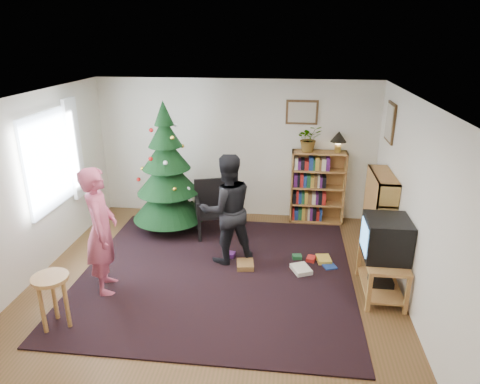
# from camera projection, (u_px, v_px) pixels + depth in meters

# --- Properties ---
(floor) EXTENTS (5.00, 5.00, 0.00)m
(floor) POSITION_uv_depth(u_px,v_px,m) (213.00, 285.00, 5.84)
(floor) COLOR brown
(floor) RESTS_ON ground
(ceiling) EXTENTS (5.00, 5.00, 0.00)m
(ceiling) POSITION_uv_depth(u_px,v_px,m) (208.00, 100.00, 4.96)
(ceiling) COLOR white
(ceiling) RESTS_ON wall_back
(wall_back) EXTENTS (5.00, 0.02, 2.50)m
(wall_back) POSITION_uv_depth(u_px,v_px,m) (236.00, 149.00, 7.72)
(wall_back) COLOR silver
(wall_back) RESTS_ON floor
(wall_front) EXTENTS (5.00, 0.02, 2.50)m
(wall_front) POSITION_uv_depth(u_px,v_px,m) (149.00, 328.00, 3.07)
(wall_front) COLOR silver
(wall_front) RESTS_ON floor
(wall_left) EXTENTS (0.02, 5.00, 2.50)m
(wall_left) POSITION_uv_depth(u_px,v_px,m) (26.00, 192.00, 5.67)
(wall_left) COLOR silver
(wall_left) RESTS_ON floor
(wall_right) EXTENTS (0.02, 5.00, 2.50)m
(wall_right) POSITION_uv_depth(u_px,v_px,m) (416.00, 209.00, 5.13)
(wall_right) COLOR silver
(wall_right) RESTS_ON floor
(rug) EXTENTS (3.80, 3.60, 0.02)m
(rug) POSITION_uv_depth(u_px,v_px,m) (217.00, 273.00, 6.11)
(rug) COLOR black
(rug) RESTS_ON floor
(window_pane) EXTENTS (0.04, 1.20, 1.40)m
(window_pane) POSITION_uv_depth(u_px,v_px,m) (49.00, 161.00, 6.14)
(window_pane) COLOR silver
(window_pane) RESTS_ON wall_left
(curtain) EXTENTS (0.06, 0.35, 1.60)m
(curtain) POSITION_uv_depth(u_px,v_px,m) (75.00, 149.00, 6.78)
(curtain) COLOR white
(curtain) RESTS_ON wall_left
(picture_back) EXTENTS (0.55, 0.03, 0.42)m
(picture_back) POSITION_uv_depth(u_px,v_px,m) (302.00, 112.00, 7.33)
(picture_back) COLOR #4C3319
(picture_back) RESTS_ON wall_back
(picture_right) EXTENTS (0.03, 0.50, 0.60)m
(picture_right) POSITION_uv_depth(u_px,v_px,m) (390.00, 122.00, 6.51)
(picture_right) COLOR #4C3319
(picture_right) RESTS_ON wall_right
(christmas_tree) EXTENTS (1.23, 1.23, 2.24)m
(christmas_tree) POSITION_uv_depth(u_px,v_px,m) (168.00, 179.00, 7.17)
(christmas_tree) COLOR #3F2816
(christmas_tree) RESTS_ON rug
(bookshelf_back) EXTENTS (0.95, 0.30, 1.30)m
(bookshelf_back) POSITION_uv_depth(u_px,v_px,m) (318.00, 186.00, 7.62)
(bookshelf_back) COLOR #B0883F
(bookshelf_back) RESTS_ON floor
(bookshelf_right) EXTENTS (0.30, 0.95, 1.30)m
(bookshelf_right) POSITION_uv_depth(u_px,v_px,m) (379.00, 214.00, 6.46)
(bookshelf_right) COLOR #B0883F
(bookshelf_right) RESTS_ON floor
(tv_stand) EXTENTS (0.51, 0.92, 0.55)m
(tv_stand) POSITION_uv_depth(u_px,v_px,m) (382.00, 271.00, 5.56)
(tv_stand) COLOR #B0883F
(tv_stand) RESTS_ON floor
(crt_tv) EXTENTS (0.55, 0.59, 0.52)m
(crt_tv) POSITION_uv_depth(u_px,v_px,m) (386.00, 238.00, 5.39)
(crt_tv) COLOR black
(crt_tv) RESTS_ON tv_stand
(armchair) EXTENTS (0.64, 0.65, 0.94)m
(armchair) POSITION_uv_depth(u_px,v_px,m) (212.00, 206.00, 7.19)
(armchair) COLOR black
(armchair) RESTS_ON rug
(stool) EXTENTS (0.41, 0.41, 0.68)m
(stool) POSITION_uv_depth(u_px,v_px,m) (52.00, 288.00, 4.83)
(stool) COLOR #B0883F
(stool) RESTS_ON floor
(person_standing) EXTENTS (0.58, 0.72, 1.71)m
(person_standing) POSITION_uv_depth(u_px,v_px,m) (101.00, 231.00, 5.46)
(person_standing) COLOR #B34762
(person_standing) RESTS_ON rug
(person_by_chair) EXTENTS (1.00, 0.91, 1.66)m
(person_by_chair) POSITION_uv_depth(u_px,v_px,m) (227.00, 209.00, 6.20)
(person_by_chair) COLOR black
(person_by_chair) RESTS_ON rug
(potted_plant) EXTENTS (0.50, 0.46, 0.46)m
(potted_plant) POSITION_uv_depth(u_px,v_px,m) (309.00, 138.00, 7.34)
(potted_plant) COLOR gray
(potted_plant) RESTS_ON bookshelf_back
(table_lamp) EXTENTS (0.28, 0.28, 0.37)m
(table_lamp) POSITION_uv_depth(u_px,v_px,m) (339.00, 138.00, 7.27)
(table_lamp) COLOR #A57F33
(table_lamp) RESTS_ON bookshelf_back
(floor_clutter) EXTENTS (1.68, 0.56, 0.08)m
(floor_clutter) POSITION_uv_depth(u_px,v_px,m) (291.00, 262.00, 6.35)
(floor_clutter) COLOR #A51E19
(floor_clutter) RESTS_ON rug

